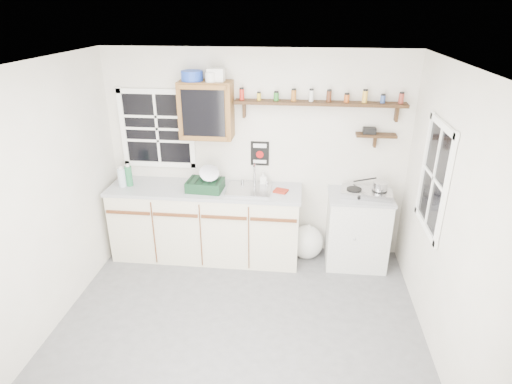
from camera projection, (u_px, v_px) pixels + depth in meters
room at (236, 214)px, 3.72m from camera, size 3.64×3.24×2.54m
main_cabinet at (206, 222)px, 5.28m from camera, size 2.31×0.63×0.92m
right_cabinet at (357, 229)px, 5.12m from camera, size 0.73×0.57×0.91m
sink at (249, 189)px, 5.04m from camera, size 0.52×0.44×0.29m
upper_cabinet at (206, 110)px, 4.86m from camera, size 0.60×0.32×0.65m
upper_cabinet_clutter at (202, 76)px, 4.71m from camera, size 0.48×0.24×0.14m
spice_shelf at (320, 102)px, 4.75m from camera, size 1.91×0.18×0.35m
secondary_shelf at (374, 134)px, 4.84m from camera, size 0.45×0.16×0.24m
warning_sign at (260, 154)px, 5.15m from camera, size 0.22×0.02×0.30m
window_back at (157, 129)px, 5.16m from camera, size 0.93×0.03×0.98m
window_right at (435, 178)px, 3.96m from camera, size 0.03×0.78×1.08m
water_bottles at (125, 177)px, 5.11m from camera, size 0.16×0.13×0.27m
dish_rack at (206, 182)px, 5.00m from camera, size 0.43×0.33×0.31m
soap_bottle at (263, 178)px, 5.16m from camera, size 0.09×0.09×0.17m
rag at (281, 191)px, 4.99m from camera, size 0.19×0.17×0.02m
hotplate at (366, 193)px, 4.90m from camera, size 0.61×0.38×0.08m
saucepan at (379, 186)px, 4.85m from camera, size 0.36×0.30×0.18m
trash_bag at (307, 242)px, 5.35m from camera, size 0.42×0.38×0.48m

